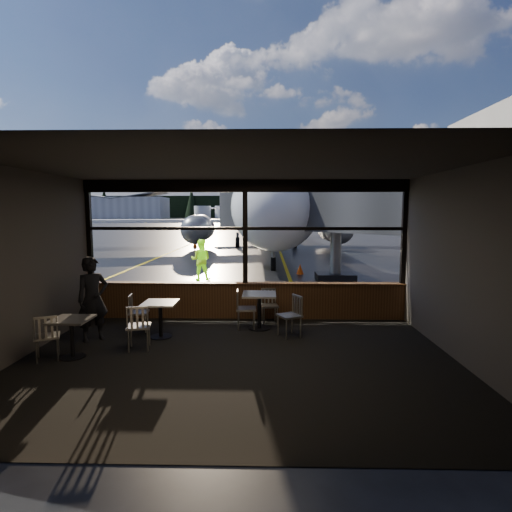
{
  "coord_description": "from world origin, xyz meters",
  "views": [
    {
      "loc": [
        0.52,
        -9.97,
        2.69
      ],
      "look_at": [
        0.25,
        1.0,
        1.5
      ],
      "focal_mm": 28.0,
      "sensor_mm": 36.0,
      "label": 1
    }
  ],
  "objects_px": {
    "cone_wing": "(195,244)",
    "chair_near_n": "(270,306)",
    "chair_left_s": "(47,337)",
    "cone_nose": "(300,269)",
    "cafe_table_mid": "(161,320)",
    "ground_crew": "(201,260)",
    "cafe_table_left": "(72,338)",
    "airliner": "(267,177)",
    "jet_bridge": "(346,220)",
    "passenger": "(93,299)",
    "chair_mid_w": "(139,313)",
    "chair_near_w": "(246,309)",
    "chair_near_e": "(289,316)",
    "cafe_table_near": "(259,311)",
    "chair_mid_s": "(139,327)"
  },
  "relations": [
    {
      "from": "airliner",
      "to": "cafe_table_left",
      "type": "height_order",
      "value": "airliner"
    },
    {
      "from": "passenger",
      "to": "ground_crew",
      "type": "xyz_separation_m",
      "value": [
        1.01,
        7.72,
        -0.08
      ]
    },
    {
      "from": "cafe_table_mid",
      "to": "cafe_table_left",
      "type": "xyz_separation_m",
      "value": [
        -1.32,
        -1.25,
        -0.02
      ]
    },
    {
      "from": "cafe_table_left",
      "to": "passenger",
      "type": "height_order",
      "value": "passenger"
    },
    {
      "from": "cone_wing",
      "to": "chair_near_n",
      "type": "bearing_deg",
      "value": -75.23
    },
    {
      "from": "chair_near_w",
      "to": "chair_left_s",
      "type": "bearing_deg",
      "value": -62.96
    },
    {
      "from": "cafe_table_near",
      "to": "chair_near_w",
      "type": "height_order",
      "value": "chair_near_w"
    },
    {
      "from": "cafe_table_left",
      "to": "ground_crew",
      "type": "distance_m",
      "value": 8.79
    },
    {
      "from": "chair_near_e",
      "to": "chair_near_n",
      "type": "distance_m",
      "value": 1.17
    },
    {
      "from": "chair_left_s",
      "to": "cone_wing",
      "type": "xyz_separation_m",
      "value": [
        -1.53,
        23.92,
        -0.17
      ]
    },
    {
      "from": "cafe_table_left",
      "to": "chair_near_w",
      "type": "relative_size",
      "value": 0.8
    },
    {
      "from": "cafe_table_left",
      "to": "chair_left_s",
      "type": "relative_size",
      "value": 0.86
    },
    {
      "from": "airliner",
      "to": "chair_near_e",
      "type": "relative_size",
      "value": 38.42
    },
    {
      "from": "chair_near_w",
      "to": "chair_left_s",
      "type": "relative_size",
      "value": 1.07
    },
    {
      "from": "passenger",
      "to": "ground_crew",
      "type": "relative_size",
      "value": 1.09
    },
    {
      "from": "chair_near_e",
      "to": "chair_mid_w",
      "type": "distance_m",
      "value": 3.41
    },
    {
      "from": "airliner",
      "to": "cafe_table_left",
      "type": "xyz_separation_m",
      "value": [
        -3.63,
        -23.23,
        -5.0
      ]
    },
    {
      "from": "cafe_table_mid",
      "to": "ground_crew",
      "type": "distance_m",
      "value": 7.49
    },
    {
      "from": "chair_left_s",
      "to": "cone_nose",
      "type": "height_order",
      "value": "chair_left_s"
    },
    {
      "from": "chair_near_e",
      "to": "cafe_table_left",
      "type": "bearing_deg",
      "value": 81.03
    },
    {
      "from": "chair_left_s",
      "to": "passenger",
      "type": "relative_size",
      "value": 0.49
    },
    {
      "from": "chair_near_w",
      "to": "chair_mid_w",
      "type": "xyz_separation_m",
      "value": [
        -2.43,
        -0.23,
        -0.04
      ]
    },
    {
      "from": "chair_near_w",
      "to": "cone_wing",
      "type": "relative_size",
      "value": 1.73
    },
    {
      "from": "cafe_table_left",
      "to": "ground_crew",
      "type": "height_order",
      "value": "ground_crew"
    },
    {
      "from": "airliner",
      "to": "cone_wing",
      "type": "relative_size",
      "value": 65.29
    },
    {
      "from": "chair_mid_w",
      "to": "passenger",
      "type": "height_order",
      "value": "passenger"
    },
    {
      "from": "chair_near_n",
      "to": "passenger",
      "type": "relative_size",
      "value": 0.47
    },
    {
      "from": "chair_left_s",
      "to": "ground_crew",
      "type": "height_order",
      "value": "ground_crew"
    },
    {
      "from": "jet_bridge",
      "to": "cafe_table_mid",
      "type": "height_order",
      "value": "jet_bridge"
    },
    {
      "from": "passenger",
      "to": "cone_wing",
      "type": "bearing_deg",
      "value": 50.41
    },
    {
      "from": "cafe_table_mid",
      "to": "chair_near_e",
      "type": "xyz_separation_m",
      "value": [
        2.78,
        0.12,
        0.07
      ]
    },
    {
      "from": "airliner",
      "to": "cafe_table_mid",
      "type": "bearing_deg",
      "value": -97.51
    },
    {
      "from": "airliner",
      "to": "jet_bridge",
      "type": "relative_size",
      "value": 3.18
    },
    {
      "from": "cafe_table_mid",
      "to": "chair_left_s",
      "type": "relative_size",
      "value": 0.9
    },
    {
      "from": "cafe_table_near",
      "to": "ground_crew",
      "type": "xyz_separation_m",
      "value": [
        -2.46,
        6.78,
        0.4
      ]
    },
    {
      "from": "cafe_table_left",
      "to": "chair_mid_s",
      "type": "relative_size",
      "value": 0.81
    },
    {
      "from": "chair_near_w",
      "to": "chair_near_n",
      "type": "bearing_deg",
      "value": 131.12
    },
    {
      "from": "jet_bridge",
      "to": "cone_wing",
      "type": "xyz_separation_m",
      "value": [
        -8.61,
        15.43,
        -2.14
      ]
    },
    {
      "from": "passenger",
      "to": "cafe_table_mid",
      "type": "bearing_deg",
      "value": -33.56
    },
    {
      "from": "cafe_table_near",
      "to": "cafe_table_mid",
      "type": "height_order",
      "value": "cafe_table_near"
    },
    {
      "from": "cone_wing",
      "to": "jet_bridge",
      "type": "bearing_deg",
      "value": -60.84
    },
    {
      "from": "chair_near_w",
      "to": "chair_mid_w",
      "type": "bearing_deg",
      "value": -87.67
    },
    {
      "from": "cafe_table_near",
      "to": "cone_nose",
      "type": "xyz_separation_m",
      "value": [
        1.66,
        8.42,
        -0.2
      ]
    },
    {
      "from": "chair_near_e",
      "to": "chair_near_w",
      "type": "bearing_deg",
      "value": 32.19
    },
    {
      "from": "cafe_table_near",
      "to": "cone_nose",
      "type": "height_order",
      "value": "cafe_table_near"
    },
    {
      "from": "airliner",
      "to": "ground_crew",
      "type": "height_order",
      "value": "airliner"
    },
    {
      "from": "cafe_table_near",
      "to": "airliner",
      "type": "bearing_deg",
      "value": 89.49
    },
    {
      "from": "cafe_table_mid",
      "to": "cone_wing",
      "type": "relative_size",
      "value": 1.45
    },
    {
      "from": "cafe_table_mid",
      "to": "chair_left_s",
      "type": "xyz_separation_m",
      "value": [
        -1.73,
        -1.37,
        0.04
      ]
    },
    {
      "from": "chair_left_s",
      "to": "chair_mid_w",
      "type": "bearing_deg",
      "value": 33.18
    }
  ]
}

